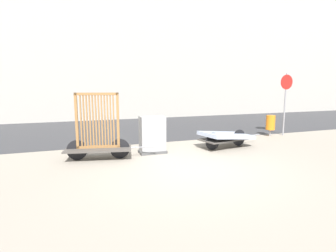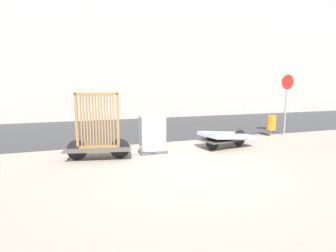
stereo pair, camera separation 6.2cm
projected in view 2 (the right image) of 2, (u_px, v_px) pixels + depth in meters
ground_plane at (190, 169)px, 6.40m from camera, size 60.00×60.00×0.00m
road_strip at (133, 128)px, 12.69m from camera, size 56.00×7.25×0.01m
building_facade at (114, 26)px, 17.07m from camera, size 48.00×4.00×11.78m
bike_cart_with_bedframe at (98, 137)px, 7.17m from camera, size 2.50×1.12×1.83m
bike_cart_with_mattress at (227, 136)px, 8.53m from camera, size 2.50×1.28×0.56m
utility_cabinet at (152, 136)px, 7.84m from camera, size 0.80×0.48×1.11m
trash_bin at (271, 123)px, 10.48m from camera, size 0.35×0.35×0.85m
sign_post at (287, 95)px, 10.52m from camera, size 0.59×0.06×2.51m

